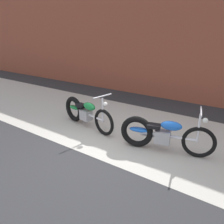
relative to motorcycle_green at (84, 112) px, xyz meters
The scene contains 5 objects.
ground_plane 1.75m from the motorcycle_green, 42.20° to the right, with size 80.00×80.00×0.00m, color #2D2D30.
sidewalk_slab 1.46m from the motorcycle_green, 25.49° to the left, with size 36.00×3.50×0.01m, color #B2ADA3.
brick_building_wall 4.65m from the motorcycle_green, 72.67° to the left, with size 36.00×0.50×4.57m, color brown.
motorcycle_green is the anchor object (origin of this frame).
motorcycle_blue 2.23m from the motorcycle_green, ahead, with size 1.97×0.75×1.03m.
Camera 1 is at (2.57, -3.03, 2.45)m, focal length 35.16 mm.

